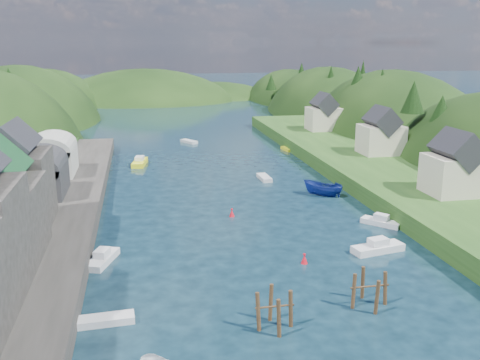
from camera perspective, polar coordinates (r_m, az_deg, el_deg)
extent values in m
plane|color=black|center=(91.73, -2.58, 0.95)|extent=(600.00, 600.00, 0.00)
ellipsoid|color=black|center=(162.37, -22.13, 2.79)|extent=(44.00, 75.56, 48.19)
ellipsoid|color=black|center=(202.89, -19.97, 5.58)|extent=(44.00, 75.56, 39.00)
ellipsoid|color=black|center=(130.57, 15.73, 0.70)|extent=(36.00, 75.56, 48.00)
ellipsoid|color=black|center=(169.13, 9.32, 4.32)|extent=(36.00, 75.56, 44.49)
ellipsoid|color=black|center=(208.36, 5.39, 6.74)|extent=(36.00, 75.56, 36.00)
ellipsoid|color=black|center=(210.66, -10.01, 5.65)|extent=(80.00, 60.00, 44.00)
ellipsoid|color=black|center=(222.95, -2.80, 5.81)|extent=(70.00, 56.00, 36.00)
cone|color=black|center=(124.08, -23.71, 7.36)|extent=(5.28, 5.28, 5.71)
cone|color=black|center=(138.54, -23.37, 9.57)|extent=(4.77, 4.77, 6.78)
cone|color=black|center=(144.67, -20.62, 8.43)|extent=(4.07, 4.07, 5.07)
cone|color=black|center=(160.42, -20.50, 9.40)|extent=(4.56, 4.56, 8.17)
cone|color=black|center=(165.44, -21.39, 8.92)|extent=(4.75, 4.75, 5.92)
cone|color=black|center=(176.98, -19.78, 9.53)|extent=(4.27, 4.27, 6.93)
cone|color=black|center=(94.79, 20.66, 6.55)|extent=(5.29, 5.29, 6.50)
cone|color=black|center=(98.30, 18.00, 8.43)|extent=(4.07, 4.07, 5.57)
cone|color=black|center=(109.48, 17.50, 6.93)|extent=(3.40, 3.40, 6.11)
cone|color=black|center=(123.07, 14.86, 9.36)|extent=(4.94, 4.94, 8.92)
cone|color=black|center=(127.24, 12.46, 10.18)|extent=(5.25, 5.25, 7.24)
cone|color=black|center=(142.21, 12.94, 10.63)|extent=(3.36, 3.36, 8.71)
cone|color=black|center=(153.33, 9.66, 10.42)|extent=(4.57, 4.57, 8.03)
cone|color=black|center=(167.16, 7.69, 10.04)|extent=(3.59, 3.59, 5.97)
cone|color=black|center=(177.17, 6.58, 11.28)|extent=(4.14, 4.14, 6.62)
cone|color=black|center=(185.52, 3.34, 10.39)|extent=(3.83, 3.83, 5.46)
cube|color=#2D2B28|center=(62.79, -20.68, -5.47)|extent=(12.00, 110.00, 2.00)
cube|color=#2D2B28|center=(62.69, -22.73, -0.91)|extent=(7.00, 8.00, 8.00)
cube|color=black|center=(61.69, -23.17, 3.43)|extent=(5.15, 8.32, 5.15)
cube|color=#2D2D30|center=(74.59, -20.79, 0.01)|extent=(7.00, 9.00, 4.00)
cylinder|color=#2D2D30|center=(74.15, -20.93, 1.50)|extent=(7.00, 9.00, 7.00)
cube|color=#B2B2A8|center=(86.13, -19.50, 1.96)|extent=(7.00, 9.00, 4.00)
cylinder|color=#B2B2A8|center=(85.75, -19.61, 3.26)|extent=(7.00, 9.00, 7.00)
cube|color=#234719|center=(89.19, 14.48, 0.90)|extent=(16.00, 120.00, 2.40)
cube|color=beige|center=(74.03, 21.93, 0.51)|extent=(7.00, 6.00, 5.00)
cube|color=black|center=(73.36, 22.17, 3.05)|extent=(5.15, 6.24, 5.15)
cube|color=beige|center=(97.23, 14.78, 4.20)|extent=(7.00, 6.00, 5.00)
cube|color=black|center=(96.72, 14.90, 6.15)|extent=(5.15, 6.24, 5.15)
cube|color=beige|center=(121.49, 8.91, 6.47)|extent=(7.00, 6.00, 5.00)
cube|color=black|center=(121.09, 8.97, 8.03)|extent=(5.15, 6.24, 5.15)
cylinder|color=#382314|center=(42.57, 5.43, -13.85)|extent=(0.32, 0.32, 3.69)
cylinder|color=#382314|center=(43.35, 3.28, -13.26)|extent=(0.32, 0.32, 3.69)
cylinder|color=#382314|center=(41.99, 1.97, -14.22)|extent=(0.32, 0.32, 3.69)
cylinder|color=#382314|center=(41.18, 4.17, -14.87)|extent=(0.32, 0.32, 3.69)
cylinder|color=#382314|center=(41.98, 3.73, -13.31)|extent=(3.07, 0.16, 0.16)
cylinder|color=#382314|center=(47.23, 15.22, -11.41)|extent=(0.32, 0.32, 3.58)
cylinder|color=#382314|center=(47.81, 12.94, -10.93)|extent=(0.32, 0.32, 3.58)
cylinder|color=#382314|center=(46.14, 12.01, -11.85)|extent=(0.32, 0.32, 3.58)
cylinder|color=#382314|center=(45.53, 14.37, -12.37)|extent=(0.32, 0.32, 3.58)
cylinder|color=#382314|center=(46.41, 13.68, -10.97)|extent=(3.37, 0.16, 0.16)
cone|color=red|center=(54.20, 6.88, -8.39)|extent=(0.70, 0.70, 0.90)
sphere|color=red|center=(54.00, 6.90, -7.90)|extent=(0.30, 0.30, 0.30)
cone|color=red|center=(67.77, -0.87, -3.55)|extent=(0.70, 0.70, 0.90)
sphere|color=red|center=(67.61, -0.87, -3.15)|extent=(0.30, 0.30, 0.30)
cube|color=yellow|center=(109.81, 5.08, 3.29)|extent=(1.89, 4.33, 0.59)
cube|color=silver|center=(86.08, 2.61, 0.24)|extent=(1.68, 4.58, 0.63)
cube|color=silver|center=(58.55, 14.48, -7.08)|extent=(5.93, 2.98, 0.79)
cube|color=silver|center=(58.27, 14.53, -6.36)|extent=(2.21, 1.69, 0.70)
cube|color=silver|center=(55.76, -14.46, -8.23)|extent=(3.33, 5.43, 0.72)
cube|color=silver|center=(55.49, -14.51, -7.51)|extent=(1.73, 2.10, 0.70)
cube|color=silver|center=(118.29, -5.46, 4.10)|extent=(3.65, 4.67, 0.64)
imported|color=navy|center=(77.65, 8.80, -0.97)|extent=(5.96, 5.27, 2.25)
cube|color=yellow|center=(97.97, -10.65, 1.82)|extent=(3.06, 6.49, 0.87)
cube|color=silver|center=(97.80, -10.67, 2.29)|extent=(1.78, 2.39, 0.70)
cube|color=silver|center=(44.57, -14.15, -14.29)|extent=(4.56, 1.76, 0.63)
cube|color=white|center=(66.93, 14.81, -4.42)|extent=(4.37, 4.59, 0.67)
cube|color=silver|center=(66.71, 14.85, -3.83)|extent=(1.94, 1.98, 0.70)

